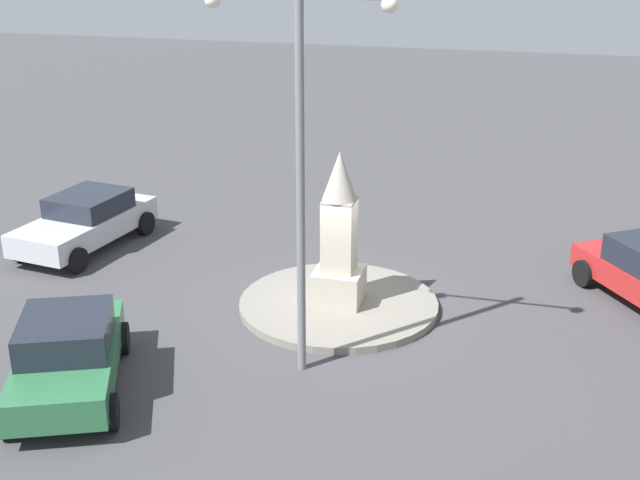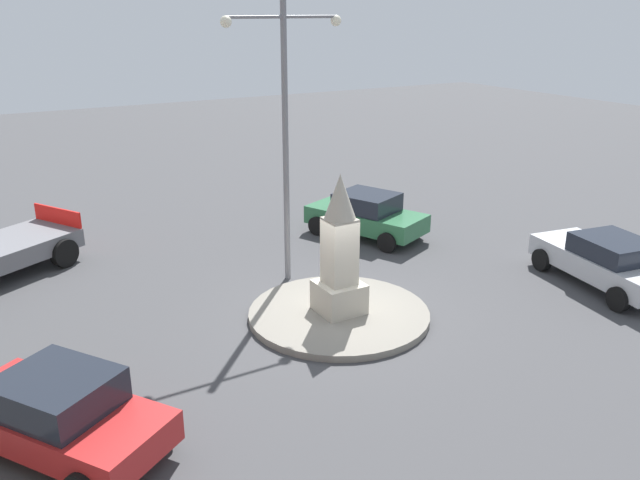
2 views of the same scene
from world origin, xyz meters
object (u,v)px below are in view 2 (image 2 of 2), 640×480
streetlamp (285,118)px  car_silver_near_island (606,260)px  monument (340,254)px  car_green_waiting (366,214)px  car_red_parked_left (59,413)px

streetlamp → car_silver_near_island: bearing=146.5°
monument → car_silver_near_island: (-7.31, 1.98, -0.92)m
monument → car_green_waiting: 6.20m
streetlamp → car_red_parked_left: bearing=35.1°
car_red_parked_left → car_silver_near_island: bearing=-180.0°
car_green_waiting → car_silver_near_island: (-3.35, 6.67, -0.02)m
monument → car_red_parked_left: bearing=16.3°
car_green_waiting → car_silver_near_island: 7.47m
streetlamp → car_red_parked_left: (6.84, 4.81, -3.76)m
car_green_waiting → monument: bearing=49.9°
car_green_waiting → streetlamp: bearing=25.6°
streetlamp → car_silver_near_island: (-7.26, 4.80, -3.78)m
car_silver_near_island → streetlamp: bearing=-33.5°
car_red_parked_left → car_green_waiting: bearing=-148.1°
monument → car_red_parked_left: (6.79, 1.99, -0.91)m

